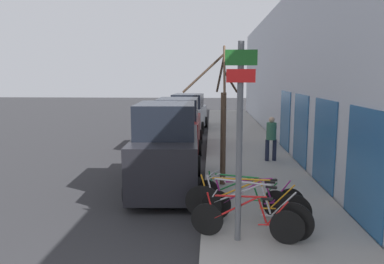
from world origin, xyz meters
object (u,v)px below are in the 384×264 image
bicycle_0 (246,220)px  bicycle_4 (241,196)px  bicycle_2 (246,204)px  bicycle_1 (248,209)px  street_tree (222,124)px  bicycle_3 (253,201)px  parked_car_2 (188,114)px  signpost (239,136)px  parked_car_1 (178,126)px  pedestrian_near (271,135)px  parked_car_0 (167,150)px

bicycle_0 → bicycle_4: bearing=11.3°
bicycle_2 → bicycle_1: bearing=-162.8°
street_tree → bicycle_3: bearing=-76.5°
bicycle_3 → parked_car_2: size_ratio=0.52×
bicycle_2 → street_tree: size_ratio=0.67×
signpost → parked_car_1: (-1.93, 9.31, -1.08)m
bicycle_0 → bicycle_3: bicycle_3 is taller
bicycle_2 → bicycle_3: 0.31m
signpost → bicycle_4: signpost is taller
bicycle_3 → bicycle_1: bearing=155.6°
bicycle_0 → bicycle_1: 0.49m
parked_car_1 → bicycle_0: bearing=-78.0°
signpost → parked_car_1: size_ratio=0.78×
bicycle_3 → bicycle_0: bearing=159.1°
bicycle_3 → parked_car_1: bearing=8.0°
bicycle_1 → parked_car_1: bearing=43.8°
bicycle_2 → pedestrian_near: pedestrian_near is taller
bicycle_4 → pedestrian_near: 5.39m
bicycle_1 → bicycle_2: (-0.01, 0.31, -0.01)m
parked_car_0 → street_tree: size_ratio=1.13×
pedestrian_near → parked_car_2: bearing=-79.1°
bicycle_4 → parked_car_1: bearing=41.8°
parked_car_2 → street_tree: size_ratio=1.12×
parked_car_0 → street_tree: street_tree is taller
bicycle_1 → pedestrian_near: 6.31m
bicycle_4 → parked_car_2: parked_car_2 is taller
parked_car_0 → bicycle_4: bearing=-50.3°
parked_car_1 → pedestrian_near: bearing=-37.5°
bicycle_0 → bicycle_4: (0.02, 1.46, -0.01)m
bicycle_2 → street_tree: bearing=23.5°
bicycle_4 → bicycle_2: bearing=-149.6°
bicycle_2 → bicycle_0: bearing=-169.8°
bicycle_3 → bicycle_2: bearing=136.8°
bicycle_0 → parked_car_0: (-1.89, 3.55, 0.58)m
parked_car_1 → pedestrian_near: parked_car_1 is taller
pedestrian_near → street_tree: street_tree is taller
bicycle_0 → street_tree: (-0.36, 3.57, 1.34)m
pedestrian_near → bicycle_2: bearing=65.0°
bicycle_0 → bicycle_3: 1.07m
bicycle_1 → parked_car_0: (-1.96, 3.07, 0.53)m
bicycle_0 → parked_car_0: parked_car_0 is taller
bicycle_2 → bicycle_3: size_ratio=1.15×
bicycle_3 → parked_car_1: 8.58m
parked_car_0 → pedestrian_near: (3.36, 3.07, -0.04)m
bicycle_3 → parked_car_0: parked_car_0 is taller
bicycle_1 → parked_car_2: (-2.09, 14.63, 0.40)m
bicycle_1 → parked_car_2: 14.78m
bicycle_1 → parked_car_2: parked_car_2 is taller
signpost → street_tree: street_tree is taller
parked_car_1 → street_tree: street_tree is taller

